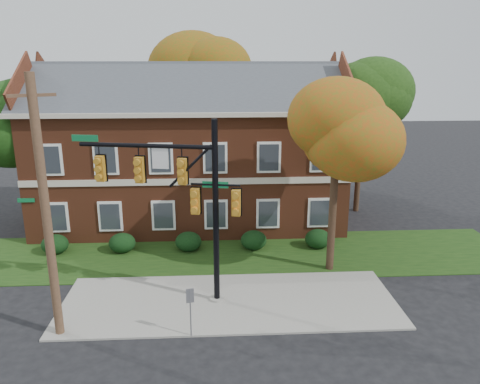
{
  "coord_description": "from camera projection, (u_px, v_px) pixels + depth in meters",
  "views": [
    {
      "loc": [
        -0.55,
        -16.71,
        9.89
      ],
      "look_at": [
        0.56,
        3.0,
        4.29
      ],
      "focal_mm": 35.0,
      "sensor_mm": 36.0,
      "label": 1
    }
  ],
  "objects": [
    {
      "name": "hedge_far_left",
      "position": [
        55.0,
        244.0,
        24.58
      ],
      "size": [
        1.4,
        1.26,
        1.05
      ],
      "primitive_type": "ellipsoid",
      "color": "black",
      "rests_on": "ground"
    },
    {
      "name": "traffic_signal",
      "position": [
        182.0,
        192.0,
        18.73
      ],
      "size": [
        6.82,
        1.54,
        7.72
      ],
      "rotation": [
        0.0,
        0.0,
        -0.2
      ],
      "color": "gray",
      "rests_on": "ground"
    },
    {
      "name": "grass_strip",
      "position": [
        226.0,
        255.0,
        24.53
      ],
      "size": [
        30.0,
        6.0,
        0.04
      ],
      "primitive_type": "cube",
      "color": "#193811",
      "rests_on": "ground"
    },
    {
      "name": "hedge_center",
      "position": [
        188.0,
        242.0,
        24.96
      ],
      "size": [
        1.4,
        1.26,
        1.05
      ],
      "primitive_type": "ellipsoid",
      "color": "black",
      "rests_on": "ground"
    },
    {
      "name": "tree_far_rear",
      "position": [
        212.0,
        74.0,
        35.34
      ],
      "size": [
        6.84,
        6.46,
        11.52
      ],
      "color": "black",
      "rests_on": "ground"
    },
    {
      "name": "apartment_building",
      "position": [
        190.0,
        142.0,
        28.79
      ],
      "size": [
        18.8,
        8.8,
        9.74
      ],
      "color": "brown",
      "rests_on": "ground"
    },
    {
      "name": "sign_post",
      "position": [
        190.0,
        305.0,
        16.91
      ],
      "size": [
        0.29,
        0.08,
        1.98
      ],
      "rotation": [
        0.0,
        0.0,
        0.17
      ],
      "color": "slate",
      "rests_on": "ground"
    },
    {
      "name": "hedge_far_right",
      "position": [
        318.0,
        239.0,
        25.34
      ],
      "size": [
        1.4,
        1.26,
        1.05
      ],
      "primitive_type": "ellipsoid",
      "color": "black",
      "rests_on": "ground"
    },
    {
      "name": "sidewalk",
      "position": [
        230.0,
        302.0,
        19.73
      ],
      "size": [
        14.0,
        5.0,
        0.08
      ],
      "primitive_type": "cube",
      "color": "gray",
      "rests_on": "ground"
    },
    {
      "name": "tree_right_rear",
      "position": [
        370.0,
        89.0,
        29.37
      ],
      "size": [
        6.3,
        5.95,
        10.62
      ],
      "color": "black",
      "rests_on": "ground"
    },
    {
      "name": "utility_pole",
      "position": [
        46.0,
        212.0,
        16.15
      ],
      "size": [
        1.39,
        0.71,
        9.52
      ],
      "rotation": [
        0.0,
        0.0,
        0.43
      ],
      "color": "#4F3724",
      "rests_on": "ground"
    },
    {
      "name": "hedge_left",
      "position": [
        122.0,
        243.0,
        24.77
      ],
      "size": [
        1.4,
        1.26,
        1.05
      ],
      "primitive_type": "ellipsoid",
      "color": "black",
      "rests_on": "ground"
    },
    {
      "name": "hedge_right",
      "position": [
        254.0,
        240.0,
        25.15
      ],
      "size": [
        1.4,
        1.26,
        1.05
      ],
      "primitive_type": "ellipsoid",
      "color": "black",
      "rests_on": "ground"
    },
    {
      "name": "tree_near_right",
      "position": [
        343.0,
        134.0,
        20.95
      ],
      "size": [
        4.5,
        4.25,
        8.58
      ],
      "color": "black",
      "rests_on": "ground"
    },
    {
      "name": "tree_left_rear",
      "position": [
        18.0,
        118.0,
        26.73
      ],
      "size": [
        5.4,
        5.1,
        8.88
      ],
      "color": "black",
      "rests_on": "ground"
    },
    {
      "name": "ground",
      "position": [
        230.0,
        315.0,
        18.78
      ],
      "size": [
        120.0,
        120.0,
        0.0
      ],
      "primitive_type": "plane",
      "color": "black",
      "rests_on": "ground"
    }
  ]
}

